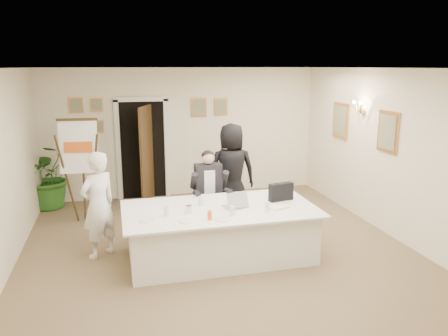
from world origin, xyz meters
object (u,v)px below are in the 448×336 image
object	(u,v)px
seated_man	(209,191)
flip_chart	(81,176)
laptop_bag	(281,192)
laptop	(235,198)
paper_stack	(278,207)
potted_palm	(49,176)
standing_man	(98,205)
standing_woman	(232,172)
conference_table	(220,232)
oj_glass	(210,215)
steel_jug	(189,209)

from	to	relation	value
seated_man	flip_chart	size ratio (longest dim) A/B	0.76
flip_chart	laptop_bag	xyz separation A→B (m)	(3.09, -1.97, 0.04)
seated_man	laptop	world-z (taller)	seated_man
laptop_bag	paper_stack	size ratio (longest dim) A/B	1.39
laptop_bag	paper_stack	distance (m)	0.40
seated_man	potted_palm	bearing A→B (deg)	147.34
standing_man	laptop_bag	distance (m)	2.79
standing_man	paper_stack	bearing A→B (deg)	127.63
flip_chart	laptop	bearing A→B (deg)	-42.05
standing_woman	seated_man	bearing A→B (deg)	48.64
potted_palm	flip_chart	bearing A→B (deg)	-56.89
seated_man	potted_palm	distance (m)	3.53
potted_palm	laptop_bag	xyz separation A→B (m)	(3.79, -3.04, 0.25)
conference_table	potted_palm	bearing A→B (deg)	131.22
seated_man	laptop	distance (m)	1.11
standing_woman	potted_palm	bearing A→B (deg)	-19.96
standing_woman	laptop_bag	distance (m)	1.54
potted_palm	oj_glass	world-z (taller)	potted_palm
standing_man	potted_palm	world-z (taller)	standing_man
standing_man	paper_stack	size ratio (longest dim) A/B	5.66
laptop_bag	oj_glass	distance (m)	1.40
seated_man	oj_glass	xyz separation A→B (m)	(-0.33, -1.55, 0.11)
steel_jug	laptop_bag	bearing A→B (deg)	8.83
seated_man	standing_man	distance (m)	1.92
paper_stack	flip_chart	bearing A→B (deg)	141.62
conference_table	standing_man	distance (m)	1.86
conference_table	paper_stack	bearing A→B (deg)	-14.18
seated_man	potted_palm	world-z (taller)	seated_man
laptop_bag	paper_stack	bearing A→B (deg)	-128.28
standing_woman	steel_jug	world-z (taller)	standing_woman
conference_table	standing_woman	xyz separation A→B (m)	(0.62, 1.62, 0.52)
conference_table	steel_jug	world-z (taller)	steel_jug
conference_table	laptop_bag	xyz separation A→B (m)	(1.02, 0.13, 0.52)
potted_palm	laptop_bag	world-z (taller)	potted_palm
potted_palm	steel_jug	bearing A→B (deg)	-55.03
flip_chart	potted_palm	size ratio (longest dim) A/B	1.42
oj_glass	steel_jug	xyz separation A→B (m)	(-0.23, 0.36, -0.01)
potted_palm	laptop_bag	distance (m)	4.87
conference_table	laptop_bag	size ratio (longest dim) A/B	7.17
laptop	laptop_bag	bearing A→B (deg)	-7.00
seated_man	paper_stack	xyz separation A→B (m)	(0.77, -1.30, 0.06)
standing_man	steel_jug	bearing A→B (deg)	117.90
conference_table	paper_stack	distance (m)	0.95
conference_table	flip_chart	xyz separation A→B (m)	(-2.08, 2.10, 0.48)
seated_man	steel_jug	size ratio (longest dim) A/B	13.19
standing_woman	conference_table	bearing A→B (deg)	73.51
steel_jug	seated_man	bearing A→B (deg)	64.97
potted_palm	paper_stack	bearing A→B (deg)	-43.07
conference_table	standing_woman	distance (m)	1.81
standing_man	laptop_bag	world-z (taller)	standing_man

